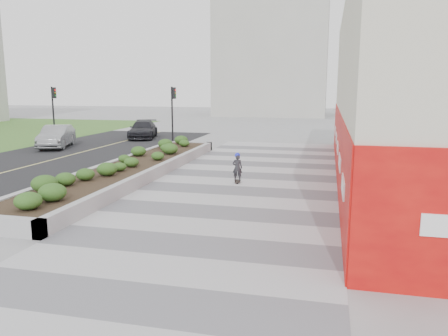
% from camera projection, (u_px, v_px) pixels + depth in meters
% --- Properties ---
extents(ground, '(160.00, 160.00, 0.00)m').
position_uv_depth(ground, '(203.00, 229.00, 12.90)').
color(ground, gray).
rests_on(ground, ground).
extents(walkway, '(8.00, 36.00, 0.01)m').
position_uv_depth(walkway, '(226.00, 203.00, 15.76)').
color(walkway, '#A8A8AD').
rests_on(walkway, ground).
extents(building, '(6.04, 24.08, 8.00)m').
position_uv_depth(building, '(411.00, 91.00, 19.17)').
color(building, beige).
rests_on(building, ground).
extents(planter, '(3.00, 18.00, 0.90)m').
position_uv_depth(planter, '(133.00, 167.00, 20.77)').
color(planter, '#9E9EA0').
rests_on(planter, ground).
extents(street, '(10.00, 40.00, 0.00)m').
position_uv_depth(street, '(16.00, 169.00, 22.33)').
color(street, black).
rests_on(street, ground).
extents(traffic_signal_near, '(0.33, 0.28, 4.20)m').
position_uv_depth(traffic_signal_near, '(173.00, 107.00, 30.79)').
color(traffic_signal_near, black).
rests_on(traffic_signal_near, ground).
extents(traffic_signal_far, '(0.33, 0.28, 4.20)m').
position_uv_depth(traffic_signal_far, '(54.00, 106.00, 32.40)').
color(traffic_signal_far, black).
rests_on(traffic_signal_far, ground).
extents(distant_bldg_north_l, '(16.00, 12.00, 20.00)m').
position_uv_depth(distant_bldg_north_l, '(273.00, 48.00, 64.85)').
color(distant_bldg_north_l, '#ADAAA3').
rests_on(distant_bldg_north_l, ground).
extents(distant_bldg_north_r, '(14.00, 10.00, 24.00)m').
position_uv_depth(distant_bldg_north_r, '(412.00, 34.00, 64.71)').
color(distant_bldg_north_r, '#ADAAA3').
rests_on(distant_bldg_north_r, ground).
extents(manhole_cover, '(0.44, 0.44, 0.01)m').
position_uv_depth(manhole_cover, '(239.00, 204.00, 15.65)').
color(manhole_cover, '#595654').
rests_on(manhole_cover, ground).
extents(skateboarder, '(0.47, 0.74, 1.34)m').
position_uv_depth(skateboarder, '(237.00, 167.00, 19.07)').
color(skateboarder, beige).
rests_on(skateboarder, ground).
extents(car_silver, '(3.14, 4.97, 1.55)m').
position_uv_depth(car_silver, '(56.00, 137.00, 30.37)').
color(car_silver, '#94979B').
rests_on(car_silver, ground).
extents(car_dark, '(3.24, 5.27, 1.43)m').
position_uv_depth(car_dark, '(143.00, 130.00, 36.08)').
color(car_dark, black).
rests_on(car_dark, ground).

